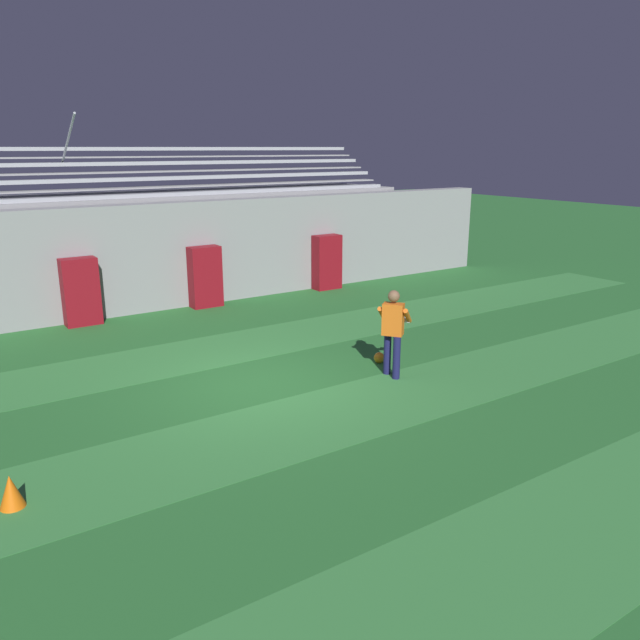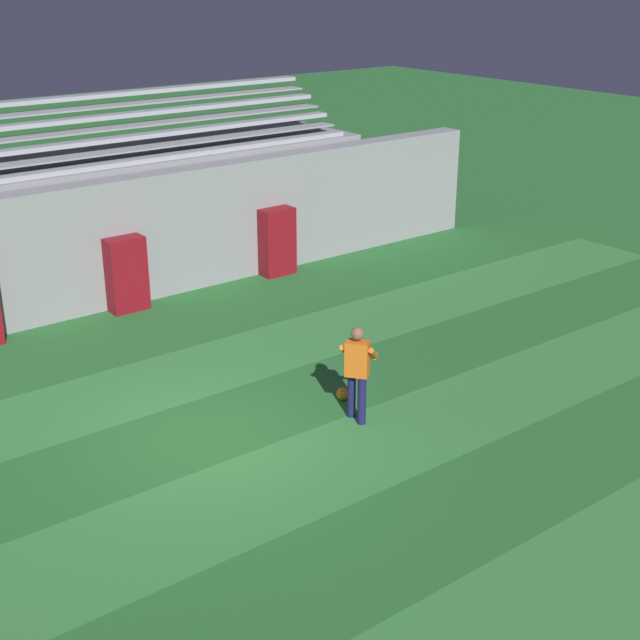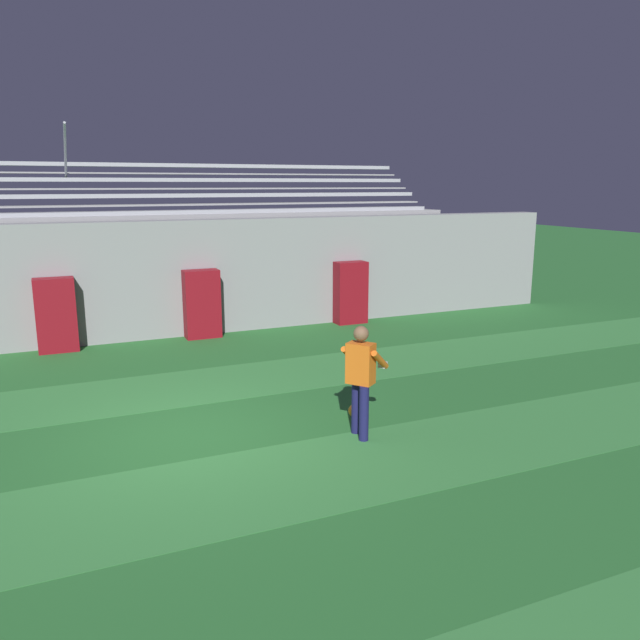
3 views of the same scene
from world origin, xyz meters
name	(u,v)px [view 1 (image 1 of 3)]	position (x,y,z in m)	size (l,w,h in m)	color
ground_plane	(259,385)	(0.00, 0.00, 0.00)	(80.00, 80.00, 0.00)	#286B2D
turf_stripe_near	(530,558)	(0.00, -6.00, 0.00)	(28.00, 2.08, 0.01)	#38843D
turf_stripe_mid	(314,420)	(0.00, -1.85, 0.00)	(28.00, 2.08, 0.01)	#38843D
turf_stripe_far	(207,352)	(0.00, 2.30, 0.00)	(28.00, 2.08, 0.01)	#38843D
back_wall	(138,258)	(0.00, 6.50, 1.40)	(24.00, 0.60, 2.80)	gray
padding_pillar_gate_left	(81,292)	(-1.62, 5.95, 0.82)	(0.84, 0.44, 1.64)	maroon
padding_pillar_gate_right	(205,277)	(1.62, 5.95, 0.82)	(0.84, 0.44, 1.64)	maroon
padding_pillar_far_right	(327,262)	(5.61, 5.95, 0.82)	(0.84, 0.44, 1.64)	maroon
bleacher_stand	(115,245)	(0.00, 8.49, 1.50)	(18.00, 3.35, 5.03)	gray
goalkeeper	(393,328)	(2.33, -0.99, 0.95)	(0.73, 0.74, 1.67)	#19194C
soccer_ball	(379,358)	(2.60, -0.29, 0.11)	(0.22, 0.22, 0.22)	orange
traffic_cone	(11,491)	(-4.38, -1.89, 0.21)	(0.30, 0.30, 0.42)	orange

